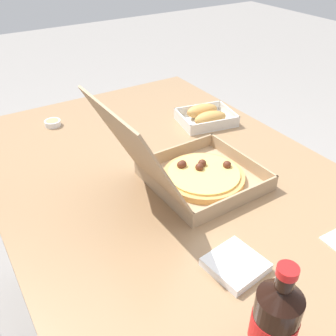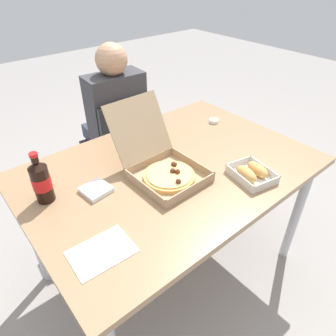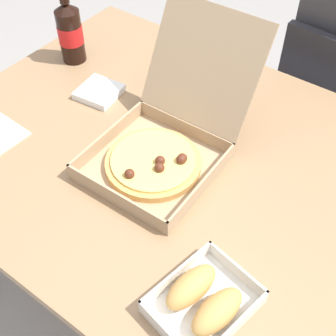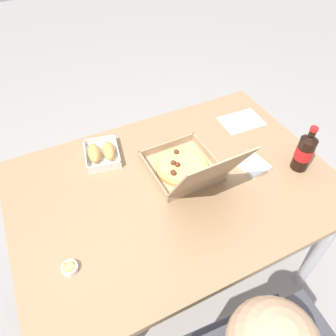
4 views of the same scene
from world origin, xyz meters
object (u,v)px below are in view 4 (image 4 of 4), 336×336
Objects in this scene: pizza_box_open at (186,168)px; paper_menu at (241,121)px; napkin_pile at (254,166)px; bread_side_box at (102,153)px; cola_bottle at (305,152)px; dipping_sauce_cup at (70,268)px.

pizza_box_open is 2.03× the size of paper_menu.
paper_menu is 1.91× the size of napkin_pile.
cola_bottle reaches higher than bread_side_box.
napkin_pile is at bearing 66.59° from paper_menu.
pizza_box_open is at bearing 137.46° from bread_side_box.
dipping_sauce_cup is at bearing 1.93° from cola_bottle.
pizza_box_open is 1.90× the size of cola_bottle.
napkin_pile is at bearing -25.49° from cola_bottle.
paper_menu is at bearing -84.43° from cola_bottle.
paper_menu is 3.75× the size of dipping_sauce_cup.
pizza_box_open is 0.51m from cola_bottle.
pizza_box_open is 0.48m from paper_menu.
cola_bottle is 0.39m from paper_menu.
bread_side_box is at bearing -119.34° from dipping_sauce_cup.
napkin_pile is (-0.58, 0.36, -0.02)m from bread_side_box.
pizza_box_open is 0.39m from bread_side_box.
napkin_pile reaches higher than paper_menu.
bread_side_box is (0.29, -0.27, -0.02)m from pizza_box_open.
pizza_box_open reaches higher than dipping_sauce_cup.
pizza_box_open is at bearing -159.21° from dipping_sauce_cup.
cola_bottle is at bearing -178.07° from dipping_sauce_cup.
paper_menu is at bearing -115.83° from napkin_pile.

